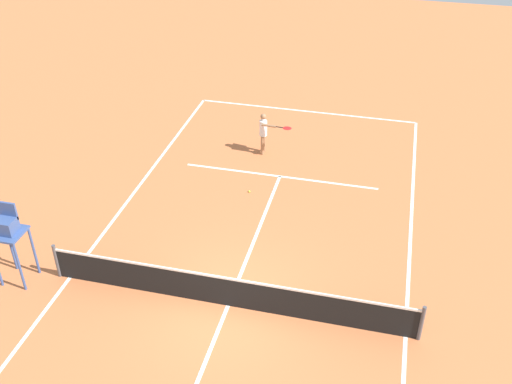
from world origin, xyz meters
TOP-DOWN VIEW (x-y plane):
  - ground_plane at (0.00, 0.00)m, footprint 60.00×60.00m
  - court_lines at (0.00, 0.00)m, footprint 9.17×23.88m
  - tennis_net at (0.00, 0.00)m, footprint 9.77×0.10m
  - player_serving at (0.90, -8.00)m, footprint 1.23×0.62m
  - tennis_ball at (0.79, -5.31)m, footprint 0.07×0.07m
  - umpire_chair at (5.81, 0.35)m, footprint 0.80×0.80m

SIDE VIEW (x-z plane):
  - ground_plane at x=0.00m, z-range 0.00..0.00m
  - court_lines at x=0.00m, z-range 0.00..0.01m
  - tennis_ball at x=0.79m, z-range 0.00..0.07m
  - tennis_net at x=0.00m, z-range -0.04..1.03m
  - player_serving at x=0.90m, z-range 0.15..1.75m
  - umpire_chair at x=5.81m, z-range 0.40..2.81m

